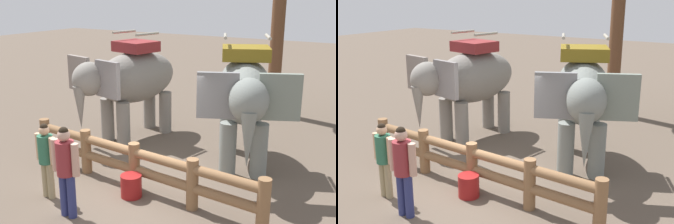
{
  "view_description": "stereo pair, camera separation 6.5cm",
  "coord_description": "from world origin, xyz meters",
  "views": [
    {
      "loc": [
        5.02,
        -6.75,
        4.16
      ],
      "look_at": [
        0.0,
        1.47,
        1.4
      ],
      "focal_mm": 45.53,
      "sensor_mm": 36.0,
      "label": 1
    },
    {
      "loc": [
        5.07,
        -6.72,
        4.16
      ],
      "look_at": [
        0.0,
        1.47,
        1.4
      ],
      "focal_mm": 45.53,
      "sensor_mm": 36.0,
      "label": 2
    }
  ],
  "objects": [
    {
      "name": "elephant_near_left",
      "position": [
        -2.04,
        2.77,
        1.72
      ],
      "size": [
        2.21,
        3.64,
        3.06
      ],
      "color": "gray",
      "rests_on": "ground"
    },
    {
      "name": "ground_plane",
      "position": [
        0.0,
        0.0,
        0.0
      ],
      "size": [
        60.0,
        60.0,
        0.0
      ],
      "primitive_type": "plane",
      "color": "brown"
    },
    {
      "name": "tourist_woman_in_black",
      "position": [
        -1.3,
        -1.16,
        0.93
      ],
      "size": [
        0.57,
        0.34,
        1.61
      ],
      "color": "#9D8C64",
      "rests_on": "ground"
    },
    {
      "name": "tourist_man_in_blue",
      "position": [
        -0.4,
        -1.51,
        1.04
      ],
      "size": [
        0.63,
        0.35,
        1.79
      ],
      "color": "navy",
      "rests_on": "ground"
    },
    {
      "name": "log_fence",
      "position": [
        0.0,
        0.09,
        0.6
      ],
      "size": [
        6.15,
        0.75,
        1.05
      ],
      "color": "brown",
      "rests_on": "ground"
    },
    {
      "name": "elephant_center",
      "position": [
        1.48,
        2.5,
        1.78
      ],
      "size": [
        2.82,
        3.74,
        3.17
      ],
      "color": "gray",
      "rests_on": "ground"
    },
    {
      "name": "feed_bucket",
      "position": [
        0.15,
        -0.25,
        0.24
      ],
      "size": [
        0.44,
        0.44,
        0.48
      ],
      "color": "maroon",
      "rests_on": "ground"
    }
  ]
}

